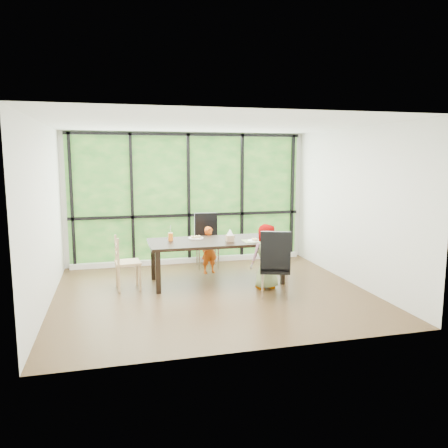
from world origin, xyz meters
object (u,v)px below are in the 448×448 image
(dining_table, at_px, (217,261))
(plate_far, at_px, (196,238))
(child_toddler, at_px, (209,250))
(green_cup, at_px, (275,237))
(chair_end_beech, at_px, (128,262))
(white_mug, at_px, (276,235))
(chair_interior_leather, at_px, (275,263))
(plate_near, at_px, (255,241))
(tissue_box, at_px, (230,238))
(child_older, at_px, (266,257))
(chair_window_leather, at_px, (207,241))
(orange_cup, at_px, (171,237))

(dining_table, relative_size, plate_far, 8.68)
(child_toddler, relative_size, green_cup, 7.21)
(dining_table, height_order, plate_far, plate_far)
(chair_end_beech, height_order, white_mug, chair_end_beech)
(dining_table, bearing_deg, green_cup, -16.36)
(chair_interior_leather, relative_size, plate_near, 4.11)
(child_toddler, bearing_deg, dining_table, -103.05)
(dining_table, xyz_separation_m, tissue_box, (0.19, -0.17, 0.43))
(chair_end_beech, height_order, green_cup, chair_end_beech)
(chair_interior_leather, distance_m, white_mug, 1.19)
(plate_near, bearing_deg, white_mug, 30.68)
(chair_interior_leather, bearing_deg, child_older, -72.35)
(chair_window_leather, relative_size, tissue_box, 8.33)
(child_older, height_order, plate_near, child_older)
(plate_far, xyz_separation_m, white_mug, (1.45, -0.20, 0.03))
(green_cup, bearing_deg, plate_far, 157.93)
(dining_table, distance_m, chair_window_leather, 1.08)
(chair_window_leather, xyz_separation_m, chair_end_beech, (-1.60, -1.09, -0.09))
(plate_near, distance_m, tissue_box, 0.44)
(chair_window_leather, xyz_separation_m, white_mug, (1.07, -1.02, 0.25))
(chair_end_beech, relative_size, plate_near, 3.42)
(orange_cup, bearing_deg, plate_far, 9.06)
(chair_interior_leather, xyz_separation_m, orange_cup, (-1.48, 1.20, 0.28))
(plate_near, height_order, green_cup, green_cup)
(chair_window_leather, relative_size, plate_near, 4.11)
(dining_table, height_order, plate_near, plate_near)
(chair_window_leather, distance_m, plate_near, 1.45)
(chair_window_leather, relative_size, orange_cup, 7.95)
(dining_table, relative_size, chair_interior_leather, 2.19)
(chair_end_beech, distance_m, child_older, 2.31)
(green_cup, height_order, white_mug, green_cup)
(chair_window_leather, bearing_deg, white_mug, -39.64)
(child_toddler, relative_size, orange_cup, 6.59)
(white_mug, bearing_deg, orange_cup, 176.34)
(chair_interior_leather, bearing_deg, white_mug, -92.89)
(chair_window_leather, height_order, orange_cup, chair_window_leather)
(chair_end_beech, height_order, child_older, child_older)
(chair_window_leather, relative_size, chair_interior_leather, 1.00)
(plate_near, height_order, white_mug, white_mug)
(chair_interior_leather, height_order, plate_near, chair_interior_leather)
(chair_interior_leather, bearing_deg, orange_cup, -20.05)
(green_cup, relative_size, tissue_box, 0.96)
(chair_window_leather, distance_m, chair_interior_leather, 2.19)
(child_older, distance_m, plate_far, 1.34)
(chair_end_beech, height_order, child_toddler, chair_end_beech)
(child_toddler, distance_m, orange_cup, 0.99)
(child_older, distance_m, plate_near, 0.40)
(child_older, relative_size, tissue_box, 8.45)
(orange_cup, relative_size, green_cup, 1.09)
(white_mug, relative_size, tissue_box, 0.65)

